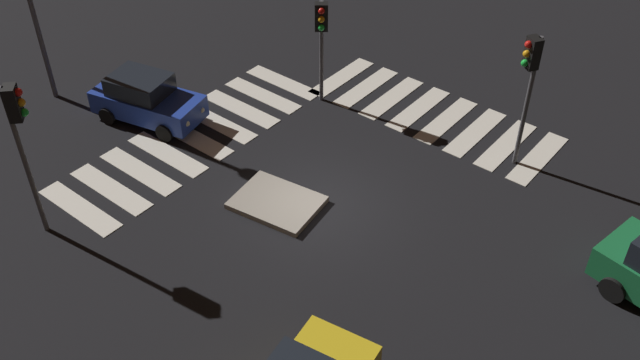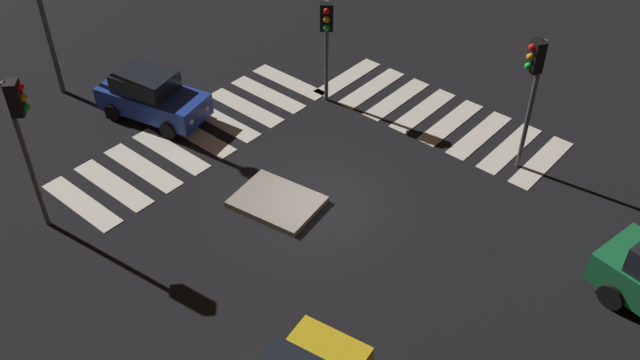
# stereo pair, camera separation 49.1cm
# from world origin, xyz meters

# --- Properties ---
(ground_plane) EXTENTS (80.00, 80.00, 0.00)m
(ground_plane) POSITION_xyz_m (0.00, 0.00, 0.00)
(ground_plane) COLOR black
(traffic_island) EXTENTS (2.76, 2.23, 0.18)m
(traffic_island) POSITION_xyz_m (1.03, 0.78, 0.09)
(traffic_island) COLOR gray
(traffic_island) RESTS_ON ground
(car_blue) EXTENTS (4.08, 2.49, 1.68)m
(car_blue) POSITION_xyz_m (7.52, 0.16, 0.82)
(car_blue) COLOR #1E389E
(car_blue) RESTS_ON ground
(traffic_light_east) EXTENTS (0.54, 0.53, 3.84)m
(traffic_light_east) POSITION_xyz_m (3.56, -4.48, 2.91)
(traffic_light_east) COLOR #47474C
(traffic_light_east) RESTS_ON ground
(traffic_light_north) EXTENTS (0.54, 0.54, 4.78)m
(traffic_light_north) POSITION_xyz_m (5.38, 5.65, 3.61)
(traffic_light_north) COLOR #47474C
(traffic_light_north) RESTS_ON ground
(traffic_light_south) EXTENTS (0.54, 0.53, 4.49)m
(traffic_light_south) POSITION_xyz_m (-3.45, -5.48, 3.40)
(traffic_light_south) COLOR #47474C
(traffic_light_south) RESTS_ON ground
(crosswalk_near) EXTENTS (8.75, 3.20, 0.02)m
(crosswalk_near) POSITION_xyz_m (0.00, -6.28, 0.01)
(crosswalk_near) COLOR silver
(crosswalk_near) RESTS_ON ground
(crosswalk_side) EXTENTS (3.20, 9.90, 0.02)m
(crosswalk_side) POSITION_xyz_m (5.50, 0.00, 0.01)
(crosswalk_side) COLOR silver
(crosswalk_side) RESTS_ON ground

